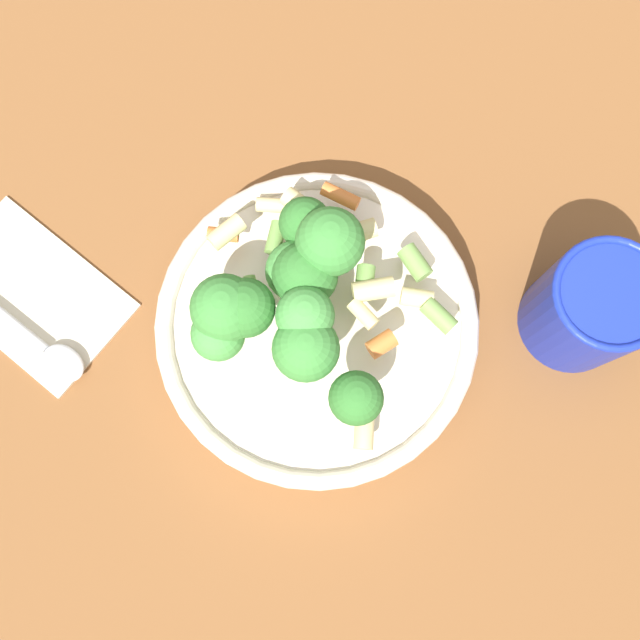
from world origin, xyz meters
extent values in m
plane|color=brown|center=(0.00, 0.00, 0.00)|extent=(3.00, 3.00, 0.00)
cylinder|color=beige|center=(0.00, 0.00, 0.02)|extent=(0.24, 0.24, 0.04)
torus|color=beige|center=(0.00, 0.00, 0.04)|extent=(0.24, 0.24, 0.01)
cylinder|color=#8CB766|center=(-0.03, -0.01, 0.06)|extent=(0.02, 0.02, 0.02)
sphere|color=#479342|center=(-0.03, -0.01, 0.09)|extent=(0.04, 0.04, 0.04)
cylinder|color=#8CB766|center=(0.00, -0.05, 0.08)|extent=(0.01, 0.01, 0.02)
sphere|color=#33722D|center=(0.00, -0.05, 0.10)|extent=(0.04, 0.04, 0.04)
cylinder|color=#8CB766|center=(-0.02, -0.01, 0.06)|extent=(0.02, 0.02, 0.02)
sphere|color=#33722D|center=(-0.02, -0.01, 0.09)|extent=(0.05, 0.05, 0.05)
cylinder|color=#8CB766|center=(0.00, -0.06, 0.07)|extent=(0.02, 0.02, 0.01)
sphere|color=#3D8438|center=(0.00, -0.06, 0.10)|extent=(0.05, 0.05, 0.05)
cylinder|color=#8CB766|center=(0.03, -0.01, 0.07)|extent=(0.02, 0.02, 0.02)
sphere|color=#3D8438|center=(0.03, -0.01, 0.10)|extent=(0.05, 0.05, 0.05)
cylinder|color=#8CB766|center=(-0.06, -0.01, 0.06)|extent=(0.01, 0.01, 0.02)
sphere|color=#33722D|center=(-0.06, -0.01, 0.09)|extent=(0.04, 0.04, 0.04)
cylinder|color=#8CB766|center=(0.06, 0.02, 0.08)|extent=(0.01, 0.01, 0.01)
sphere|color=#33722D|center=(0.06, 0.02, 0.10)|extent=(0.04, 0.04, 0.04)
cylinder|color=#8CB766|center=(0.02, -0.07, 0.06)|extent=(0.01, 0.01, 0.02)
sphere|color=#479342|center=(0.02, -0.07, 0.09)|extent=(0.04, 0.04, 0.04)
cylinder|color=#8CB766|center=(-0.04, 0.01, 0.08)|extent=(0.02, 0.02, 0.02)
sphere|color=#3D8438|center=(-0.04, 0.01, 0.11)|extent=(0.05, 0.05, 0.05)
cylinder|color=#8CB766|center=(0.01, -0.01, 0.08)|extent=(0.01, 0.01, 0.02)
sphere|color=#479342|center=(0.01, -0.01, 0.11)|extent=(0.04, 0.04, 0.04)
cylinder|color=#729E4C|center=(0.02, 0.00, 0.08)|extent=(0.02, 0.02, 0.01)
cylinder|color=beige|center=(-0.06, -0.06, 0.08)|extent=(0.03, 0.03, 0.01)
cylinder|color=beige|center=(-0.09, -0.03, 0.06)|extent=(0.01, 0.03, 0.01)
cylinder|color=#729E4C|center=(-0.02, 0.03, 0.07)|extent=(0.02, 0.02, 0.01)
cylinder|color=beige|center=(0.02, 0.00, 0.06)|extent=(0.02, 0.02, 0.01)
cylinder|color=beige|center=(-0.02, 0.04, 0.08)|extent=(0.02, 0.03, 0.01)
cylinder|color=beige|center=(-0.07, 0.04, 0.07)|extent=(0.02, 0.02, 0.01)
cylinder|color=orange|center=(-0.09, 0.02, 0.07)|extent=(0.02, 0.03, 0.01)
cylinder|color=beige|center=(0.08, 0.03, 0.07)|extent=(0.03, 0.02, 0.01)
cylinder|color=#729E4C|center=(0.00, 0.09, 0.07)|extent=(0.03, 0.03, 0.01)
cylinder|color=#729E4C|center=(-0.06, -0.03, 0.07)|extent=(0.03, 0.02, 0.01)
cylinder|color=#729E4C|center=(-0.02, -0.05, 0.06)|extent=(0.03, 0.01, 0.01)
cylinder|color=orange|center=(-0.06, -0.07, 0.07)|extent=(0.01, 0.02, 0.01)
cylinder|color=beige|center=(-0.08, -0.01, 0.08)|extent=(0.02, 0.02, 0.01)
cylinder|color=#729E4C|center=(-0.04, 0.07, 0.06)|extent=(0.03, 0.03, 0.01)
cylinder|color=orange|center=(0.02, 0.04, 0.08)|extent=(0.02, 0.02, 0.01)
cylinder|color=beige|center=(-0.06, 0.03, 0.06)|extent=(0.03, 0.03, 0.01)
cylinder|color=beige|center=(-0.01, 0.07, 0.06)|extent=(0.02, 0.03, 0.01)
cylinder|color=beige|center=(0.00, 0.03, 0.08)|extent=(0.02, 0.02, 0.01)
cylinder|color=#192DAD|center=(-0.01, 0.20, 0.05)|extent=(0.08, 0.08, 0.09)
torus|color=#192DAD|center=(-0.01, 0.20, 0.09)|extent=(0.08, 0.08, 0.01)
cube|color=beige|center=(-0.04, -0.23, 0.00)|extent=(0.17, 0.18, 0.01)
ellipsoid|color=silver|center=(0.02, -0.20, 0.01)|extent=(0.04, 0.04, 0.01)
camera|label=1|loc=(0.12, 0.00, 0.59)|focal=42.00mm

